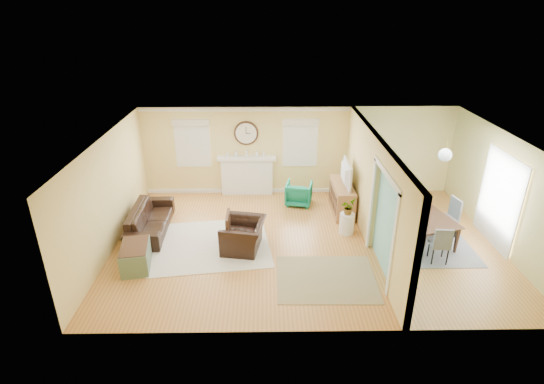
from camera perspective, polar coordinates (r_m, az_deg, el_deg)
The scene contains 29 objects.
floor at distance 10.27m, azimuth 4.52°, elevation -6.78°, with size 9.00×9.00×0.00m, color #AD6B2F.
wall_back at distance 12.45m, azimuth 3.52°, elevation 5.55°, with size 9.00×0.02×2.60m, color #EDD172.
wall_front at distance 7.06m, azimuth 7.01°, elevation -10.26°, with size 9.00×0.02×2.60m, color #EDD172.
wall_left at distance 10.26m, azimuth -21.11°, elevation -0.30°, with size 0.02×6.00×2.60m, color #EDD172.
wall_right at distance 11.05m, azimuth 28.70°, elevation -0.00°, with size 0.02×6.00×2.60m, color #EDD172.
ceiling at distance 9.21m, azimuth 5.05°, elevation 7.23°, with size 9.00×6.00×0.02m, color white.
partition at distance 10.15m, azimuth 13.16°, elevation 0.84°, with size 0.17×6.00×2.60m.
fireplace at distance 12.56m, azimuth -3.37°, elevation 2.30°, with size 1.70×0.30×1.17m.
wall_clock at distance 12.23m, azimuth -3.50°, elevation 7.91°, with size 0.70×0.07×0.70m.
window_left at distance 12.44m, azimuth -10.68°, elevation 6.89°, with size 1.05×0.13×1.42m.
window_right at distance 12.30m, azimuth 3.81°, elevation 7.06°, with size 1.05×0.13×1.42m.
french_doors at distance 11.10m, azimuth 28.29°, elevation -0.95°, with size 0.06×1.70×2.20m.
pendant at distance 10.08m, azimuth 22.25°, elevation 4.62°, with size 0.30×0.30×0.55m.
rug_cream at distance 10.25m, azimuth -8.24°, elevation -6.99°, with size 2.73×2.37×0.01m, color silver.
rug_jute at distance 9.08m, azimuth 7.29°, elevation -11.47°, with size 2.05×1.68×0.01m, color #978A65.
rug_grey at distance 11.07m, azimuth 19.00°, elevation -5.68°, with size 2.19×2.73×0.01m, color slate.
sofa at distance 11.02m, azimuth -16.07°, elevation -3.54°, with size 2.18×0.85×0.64m, color black.
eames_chair at distance 9.86m, azimuth -3.83°, elevation -5.83°, with size 1.06×0.93×0.69m, color black.
green_chair at distance 12.01m, azimuth 3.62°, elevation -0.17°, with size 0.70×0.72×0.65m, color #0E6B47.
trunk at distance 9.69m, azimuth -17.85°, elevation -8.23°, with size 0.72×1.01×0.54m.
credenza at distance 11.68m, azimuth 9.36°, elevation -0.79°, with size 0.50×1.48×0.80m.
tv at distance 11.40m, azimuth 9.52°, elevation 2.50°, with size 1.12×0.15×0.64m, color black.
garden_stool at distance 10.66m, azimuth 10.02°, elevation -4.20°, with size 0.36×0.36×0.54m, color white.
potted_plant at distance 10.46m, azimuth 10.20°, elevation -1.98°, with size 0.35×0.30×0.38m, color #337F33.
dining_table at distance 10.91m, azimuth 19.23°, elevation -4.17°, with size 1.91×1.07×0.67m, color #452B1D.
dining_chair_n at distance 11.82m, azimuth 17.67°, elevation -0.72°, with size 0.40×0.40×0.89m.
dining_chair_s at distance 9.99m, azimuth 21.66°, elevation -6.11°, with size 0.42×0.42×0.88m.
dining_chair_w at distance 10.62m, azimuth 16.51°, elevation -3.56°, with size 0.46×0.46×0.86m.
dining_chair_e at distance 11.12m, azimuth 22.52°, elevation -2.78°, with size 0.51×0.51×0.98m.
Camera 1 is at (-0.93, -8.76, 5.28)m, focal length 28.00 mm.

